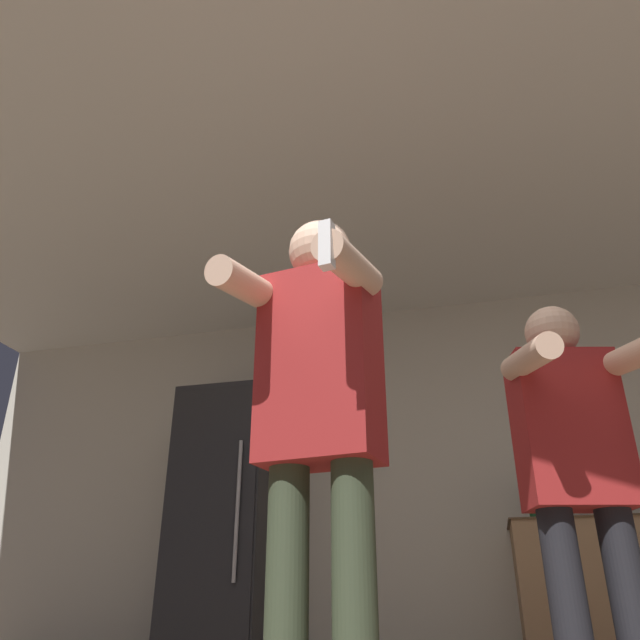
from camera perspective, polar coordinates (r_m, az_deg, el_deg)
wall_back at (r=4.46m, az=9.38°, el=-14.09°), size 7.00×0.06×2.55m
ceiling_slab at (r=3.51m, az=5.09°, el=12.44°), size 7.00×3.68×0.05m
refrigerator at (r=4.33m, az=-8.32°, el=-18.67°), size 0.62×0.74×1.83m
bottle_red_label at (r=4.12m, az=24.51°, el=-14.62°), size 0.09×0.09×0.28m
bottle_tall_gin at (r=4.09m, az=20.85°, el=-15.00°), size 0.09×0.09×0.31m
bottle_clear_vodka at (r=4.07m, az=19.10°, el=-15.75°), size 0.08×0.08×0.25m
person_woman_foreground at (r=1.88m, az=-0.16°, el=-8.02°), size 0.49×0.52×1.65m
person_man_side at (r=2.45m, az=22.43°, el=-12.00°), size 0.53×0.59×1.54m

